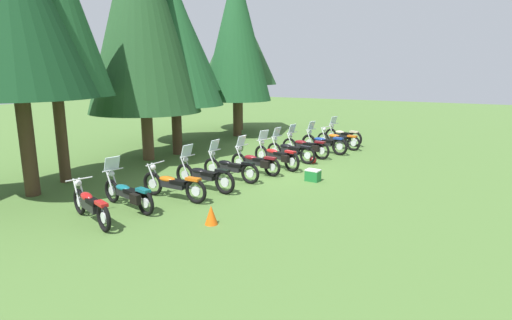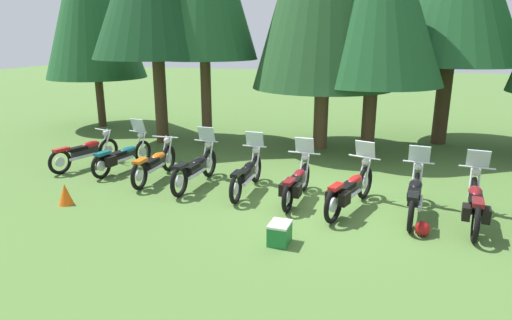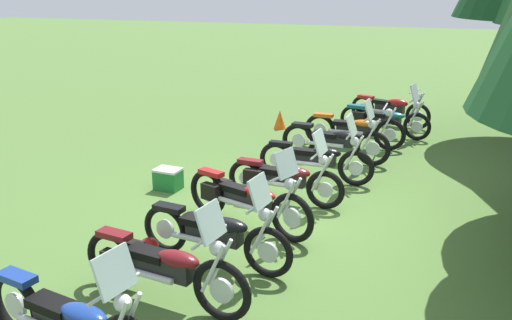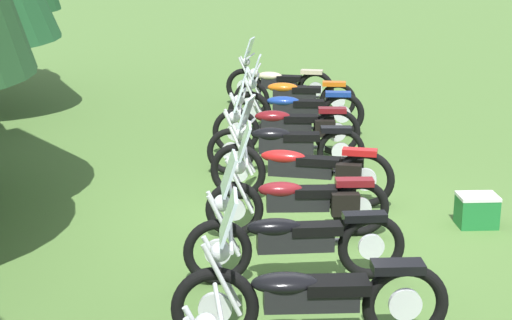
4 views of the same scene
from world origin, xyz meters
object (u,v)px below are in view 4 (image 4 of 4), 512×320
object	(u,v)px
motorcycle_5	(300,200)
picnic_cooler	(477,210)
motorcycle_4	(292,239)
dropped_helmet	(347,161)
motorcycle_8	(288,125)
motorcycle_9	(294,108)
motorcycle_6	(303,168)
motorcycle_7	(284,144)
motorcycle_3	(308,296)
motorcycle_11	(278,83)
motorcycle_10	(294,95)

from	to	relation	value
motorcycle_5	picnic_cooler	distance (m)	2.20
motorcycle_4	picnic_cooler	xyz separation A→B (m)	(1.32, -2.50, -0.26)
dropped_helmet	motorcycle_8	bearing A→B (deg)	36.21
motorcycle_8	motorcycle_9	distance (m)	1.34
motorcycle_6	motorcycle_7	world-z (taller)	motorcycle_6
picnic_cooler	dropped_helmet	bearing A→B (deg)	21.40
motorcycle_4	motorcycle_5	xyz separation A→B (m)	(1.25, -0.31, -0.01)
motorcycle_3	motorcycle_11	distance (m)	10.10
motorcycle_10	dropped_helmet	world-z (taller)	motorcycle_10
motorcycle_6	motorcycle_10	xyz separation A→B (m)	(5.07, -0.76, -0.03)
motorcycle_9	motorcycle_11	world-z (taller)	motorcycle_9
motorcycle_9	dropped_helmet	size ratio (longest dim) A/B	8.35
motorcycle_6	motorcycle_7	bearing A→B (deg)	-68.23
motorcycle_3	motorcycle_4	size ratio (longest dim) A/B	1.05
motorcycle_7	dropped_helmet	world-z (taller)	motorcycle_7
motorcycle_5	motorcycle_11	distance (m)	7.46
motorcycle_6	motorcycle_11	world-z (taller)	motorcycle_6
motorcycle_9	picnic_cooler	bearing A→B (deg)	117.56
motorcycle_3	picnic_cooler	world-z (taller)	motorcycle_3
motorcycle_5	motorcycle_8	xyz separation A→B (m)	(3.60, -0.46, 0.04)
motorcycle_10	motorcycle_11	world-z (taller)	motorcycle_11
motorcycle_8	motorcycle_11	world-z (taller)	same
motorcycle_11	motorcycle_3	bearing A→B (deg)	101.17
motorcycle_5	dropped_helmet	bearing A→B (deg)	-109.34
motorcycle_7	motorcycle_9	distance (m)	2.47
motorcycle_8	motorcycle_6	bearing A→B (deg)	94.02
motorcycle_3	motorcycle_9	distance (m)	7.60
motorcycle_7	motorcycle_8	size ratio (longest dim) A/B	0.98
motorcycle_3	motorcycle_8	distance (m)	6.26
motorcycle_8	motorcycle_9	xyz separation A→B (m)	(1.30, -0.33, -0.01)
motorcycle_8	motorcycle_7	bearing A→B (deg)	86.06
motorcycle_6	motorcycle_8	size ratio (longest dim) A/B	0.99
motorcycle_7	motorcycle_8	xyz separation A→B (m)	(1.10, -0.25, 0.01)
motorcycle_9	motorcycle_6	bearing A→B (deg)	93.21
motorcycle_10	motorcycle_7	bearing A→B (deg)	90.62
motorcycle_10	dropped_helmet	size ratio (longest dim) A/B	8.16
motorcycle_3	dropped_helmet	distance (m)	5.45
motorcycle_9	motorcycle_10	bearing A→B (deg)	-88.01
motorcycle_9	motorcycle_4	bearing A→B (deg)	91.26
motorcycle_6	motorcycle_10	world-z (taller)	motorcycle_6
motorcycle_4	motorcycle_11	size ratio (longest dim) A/B	1.05
motorcycle_10	dropped_helmet	distance (m)	3.69
motorcycle_9	motorcycle_10	distance (m)	1.38
motorcycle_8	dropped_helmet	size ratio (longest dim) A/B	8.27
motorcycle_9	motorcycle_5	bearing A→B (deg)	92.28
motorcycle_4	motorcycle_9	world-z (taller)	motorcycle_9
motorcycle_4	motorcycle_8	bearing A→B (deg)	-96.98
motorcycle_6	motorcycle_4	bearing A→B (deg)	96.77
motorcycle_5	dropped_helmet	distance (m)	2.87
motorcycle_8	motorcycle_9	bearing A→B (deg)	-95.22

